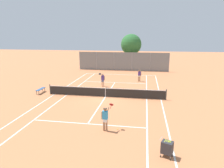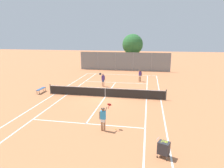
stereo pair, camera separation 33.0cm
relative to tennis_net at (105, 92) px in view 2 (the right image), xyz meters
name	(u,v)px [view 2 (the right image)]	position (x,y,z in m)	size (l,w,h in m)	color
ground_plane	(105,97)	(0.00, 0.00, -0.51)	(120.00, 120.00, 0.00)	#CC7A4C
court_line_markings	(105,97)	(0.00, 0.00, -0.51)	(11.10, 23.90, 0.01)	white
tennis_net	(105,92)	(0.00, 0.00, 0.00)	(12.00, 0.10, 1.07)	#474C47
ball_cart	(164,148)	(5.10, -9.51, 0.03)	(0.75, 0.67, 0.96)	#2D2D33
player_near_side	(103,117)	(1.43, -7.20, 0.42)	(0.74, 0.72, 1.77)	#936B4C
player_far_left	(103,79)	(-1.14, 4.04, 0.42)	(0.62, 0.77, 1.77)	#D8A884
player_far_right	(140,75)	(3.14, 7.59, 0.40)	(0.44, 0.48, 1.60)	#936B4C
loose_tennis_ball_0	(81,80)	(-4.98, 7.10, -0.48)	(0.07, 0.07, 0.07)	#D1DB33
loose_tennis_ball_1	(85,87)	(-3.29, 3.51, -0.48)	(0.07, 0.07, 0.07)	#D1DB33
loose_tennis_ball_2	(73,94)	(-3.45, 0.17, -0.48)	(0.07, 0.07, 0.07)	#D1DB33
loose_tennis_ball_3	(121,80)	(0.61, 7.84, -0.48)	(0.07, 0.07, 0.07)	#D1DB33
loose_tennis_ball_4	(116,129)	(2.20, -6.91, -0.48)	(0.07, 0.07, 0.07)	#D1DB33
courtside_bench	(41,89)	(-7.17, 0.24, -0.10)	(0.36, 1.50, 0.47)	#33598C
back_fence	(124,61)	(0.00, 15.67, 1.10)	(15.79, 0.08, 3.22)	gray
tree_behind_left	(132,45)	(1.12, 18.09, 3.83)	(3.73, 3.73, 6.31)	brown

